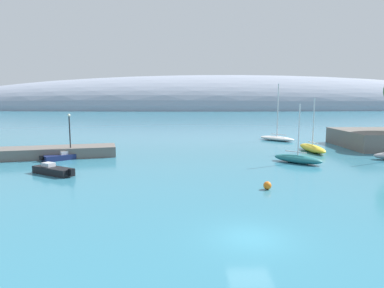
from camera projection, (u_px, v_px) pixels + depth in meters
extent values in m
plane|color=teal|center=(251.00, 238.00, 19.68)|extent=(600.00, 600.00, 0.00)
cube|color=#66605B|center=(52.00, 152.00, 45.63)|extent=(16.76, 7.86, 1.37)
ellipsoid|color=#8E99AD|center=(229.00, 109.00, 223.40)|extent=(389.92, 73.53, 42.80)
ellipsoid|color=#1E6B70|center=(298.00, 159.00, 41.76)|extent=(5.67, 5.60, 0.98)
cylinder|color=silver|center=(299.00, 130.00, 41.27)|extent=(0.15, 0.15, 6.12)
cube|color=silver|center=(296.00, 152.00, 41.82)|extent=(2.02, 1.97, 0.10)
ellipsoid|color=white|center=(277.00, 138.00, 63.17)|extent=(6.43, 6.79, 0.78)
cylinder|color=silver|center=(278.00, 110.00, 62.48)|extent=(0.19, 0.19, 9.45)
cube|color=silver|center=(278.00, 134.00, 62.85)|extent=(2.18, 2.41, 0.10)
ellipsoid|color=yellow|center=(312.00, 148.00, 50.27)|extent=(2.43, 7.55, 1.02)
cylinder|color=silver|center=(314.00, 122.00, 49.75)|extent=(0.15, 0.15, 6.73)
cube|color=silver|center=(314.00, 143.00, 49.82)|extent=(0.34, 3.34, 0.10)
cube|color=black|center=(53.00, 171.00, 35.69)|extent=(4.93, 3.94, 0.75)
cube|color=black|center=(71.00, 172.00, 34.26)|extent=(0.57, 0.54, 0.68)
cube|color=#B2B7C1|center=(48.00, 165.00, 35.99)|extent=(1.48, 1.39, 0.40)
cube|color=navy|center=(59.00, 157.00, 43.89)|extent=(4.14, 3.87, 0.66)
cube|color=black|center=(41.00, 158.00, 42.50)|extent=(0.57, 0.56, 0.59)
cube|color=#B2B7C1|center=(63.00, 153.00, 44.19)|extent=(1.43, 1.47, 0.40)
sphere|color=orange|center=(267.00, 185.00, 29.89)|extent=(0.70, 0.70, 0.70)
cylinder|color=black|center=(70.00, 132.00, 44.62)|extent=(0.16, 0.16, 4.03)
sphere|color=#EAEACC|center=(69.00, 115.00, 44.32)|extent=(0.36, 0.36, 0.36)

